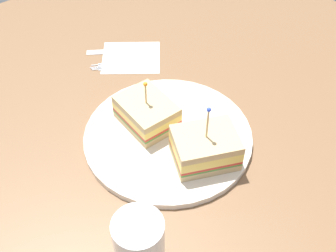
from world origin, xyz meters
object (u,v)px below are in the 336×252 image
(napkin, at_px, (131,57))
(fork, at_px, (114,65))
(plate, at_px, (168,136))
(drink_glass, at_px, (139,247))
(knife, at_px, (113,51))
(sandwich_half_front, at_px, (147,113))
(sandwich_half_back, at_px, (205,148))

(napkin, bearing_deg, fork, 92.40)
(plate, bearing_deg, drink_glass, 133.33)
(napkin, bearing_deg, knife, 24.97)
(plate, xyz_separation_m, knife, (0.26, -0.06, -0.00))
(drink_glass, bearing_deg, plate, -46.67)
(drink_glass, bearing_deg, knife, -28.02)
(sandwich_half_front, xyz_separation_m, napkin, (0.18, -0.09, -0.03))
(plate, distance_m, sandwich_half_front, 0.05)
(drink_glass, xyz_separation_m, napkin, (0.38, -0.24, -0.04))
(napkin, bearing_deg, plate, 161.29)
(sandwich_half_back, bearing_deg, plate, 10.69)
(sandwich_half_back, bearing_deg, sandwich_half_front, 12.30)
(plate, relative_size, drink_glass, 2.96)
(drink_glass, distance_m, fork, 0.43)
(plate, xyz_separation_m, drink_glass, (-0.16, 0.17, 0.04))
(sandwich_half_back, height_order, drink_glass, sandwich_half_back)
(knife, bearing_deg, sandwich_half_front, 162.39)
(fork, bearing_deg, plate, 171.75)
(plate, xyz_separation_m, sandwich_half_front, (0.04, 0.01, 0.03))
(drink_glass, relative_size, knife, 0.85)
(sandwich_half_front, bearing_deg, napkin, -25.95)
(knife, bearing_deg, napkin, -155.03)
(sandwich_half_back, distance_m, fork, 0.30)
(fork, relative_size, knife, 0.95)
(sandwich_half_front, height_order, knife, sandwich_half_front)
(plate, height_order, napkin, plate)
(napkin, bearing_deg, sandwich_half_front, 154.05)
(drink_glass, bearing_deg, fork, -27.57)
(plate, bearing_deg, fork, -8.25)
(plate, bearing_deg, sandwich_half_back, -169.31)
(fork, bearing_deg, knife, -32.07)
(sandwich_half_front, xyz_separation_m, sandwich_half_back, (-0.12, -0.03, 0.00))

